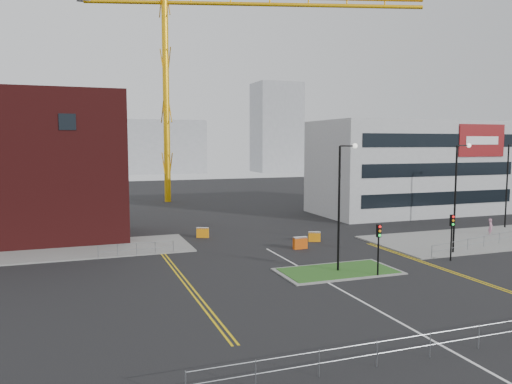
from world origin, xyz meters
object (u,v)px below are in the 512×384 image
Objects in this scene: streetlamp_island at (342,197)px; traffic_light_island at (379,240)px; tower_crane at (205,42)px; pedestrian at (491,227)px.

traffic_light_island is (1.78, -2.02, -2.85)m from streetlamp_island.
tower_crane is 14.02× the size of traffic_light_island.
streetlamp_island reaches higher than traffic_light_island.
pedestrian is at bearing 19.17° from streetlamp_island.
pedestrian is (21.11, 7.34, -4.57)m from streetlamp_island.
streetlamp_island is 2.52× the size of traffic_light_island.
traffic_light_island is 2.16× the size of pedestrian.
streetlamp_island is (-1.55, -45.33, -19.22)m from tower_crane.
traffic_light_island reaches higher than pedestrian.
tower_crane is at bearing 78.65° from pedestrian.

